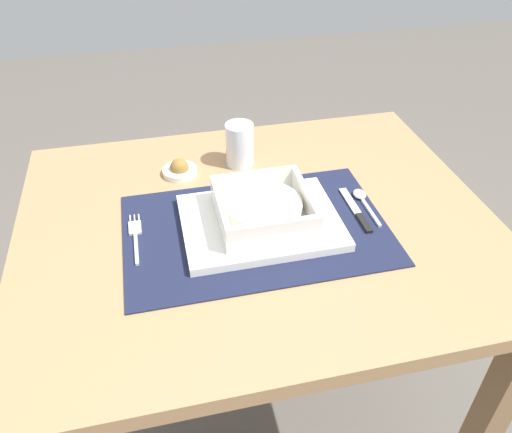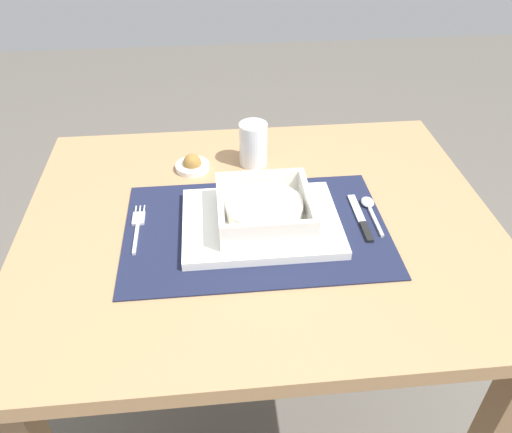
# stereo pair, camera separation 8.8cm
# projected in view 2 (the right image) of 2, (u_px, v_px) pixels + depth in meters

# --- Properties ---
(ground_plane) EXTENTS (6.00, 6.00, 0.00)m
(ground_plane) POSITION_uv_depth(u_px,v_px,m) (258.00, 425.00, 1.36)
(ground_plane) COLOR #59544C
(dining_table) EXTENTS (0.87, 0.70, 0.71)m
(dining_table) POSITION_uv_depth(u_px,v_px,m) (259.00, 263.00, 1.00)
(dining_table) COLOR #A37A51
(dining_table) RESTS_ON ground
(placemat) EXTENTS (0.47, 0.30, 0.00)m
(placemat) POSITION_uv_depth(u_px,v_px,m) (256.00, 229.00, 0.90)
(placemat) COLOR #191E38
(placemat) RESTS_ON dining_table
(serving_plate) EXTENTS (0.28, 0.21, 0.02)m
(serving_plate) POSITION_uv_depth(u_px,v_px,m) (262.00, 222.00, 0.90)
(serving_plate) COLOR white
(serving_plate) RESTS_ON placemat
(porridge_bowl) EXTENTS (0.16, 0.16, 0.05)m
(porridge_bowl) POSITION_uv_depth(u_px,v_px,m) (264.00, 210.00, 0.89)
(porridge_bowl) COLOR white
(porridge_bowl) RESTS_ON serving_plate
(fork) EXTENTS (0.02, 0.14, 0.00)m
(fork) POSITION_uv_depth(u_px,v_px,m) (138.00, 225.00, 0.91)
(fork) COLOR silver
(fork) RESTS_ON placemat
(spoon) EXTENTS (0.02, 0.11, 0.01)m
(spoon) POSITION_uv_depth(u_px,v_px,m) (369.00, 206.00, 0.95)
(spoon) COLOR silver
(spoon) RESTS_ON placemat
(butter_knife) EXTENTS (0.01, 0.14, 0.01)m
(butter_knife) POSITION_uv_depth(u_px,v_px,m) (361.00, 220.00, 0.92)
(butter_knife) COLOR black
(butter_knife) RESTS_ON placemat
(drinking_glass) EXTENTS (0.06, 0.06, 0.09)m
(drinking_glass) POSITION_uv_depth(u_px,v_px,m) (253.00, 146.00, 1.06)
(drinking_glass) COLOR white
(drinking_glass) RESTS_ON dining_table
(condiment_saucer) EXTENTS (0.07, 0.07, 0.04)m
(condiment_saucer) POSITION_uv_depth(u_px,v_px,m) (192.00, 165.00, 1.06)
(condiment_saucer) COLOR white
(condiment_saucer) RESTS_ON dining_table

